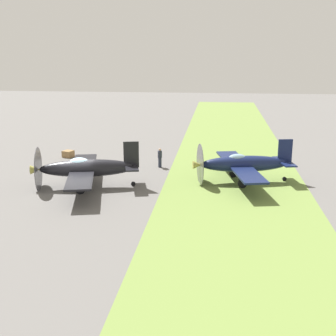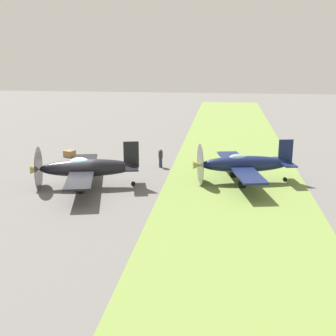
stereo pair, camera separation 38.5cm
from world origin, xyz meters
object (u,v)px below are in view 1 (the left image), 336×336
object	(u,v)px
airplane_wingman	(243,164)
supply_crate	(68,154)
ground_crew_chief	(160,157)
airplane_lead	(86,168)

from	to	relation	value
airplane_wingman	supply_crate	bearing A→B (deg)	56.11
airplane_wingman	ground_crew_chief	world-z (taller)	airplane_wingman
airplane_lead	ground_crew_chief	xyz separation A→B (m)	(6.71, -4.75, -0.61)
airplane_lead	ground_crew_chief	distance (m)	8.24
supply_crate	ground_crew_chief	bearing A→B (deg)	-107.05
supply_crate	airplane_wingman	bearing A→B (deg)	-112.20
ground_crew_chief	supply_crate	size ratio (longest dim) A/B	1.92
airplane_lead	airplane_wingman	size ratio (longest dim) A/B	1.02
airplane_lead	ground_crew_chief	bearing A→B (deg)	-48.78
airplane_wingman	ground_crew_chief	xyz separation A→B (m)	(3.86, 7.09, -0.58)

